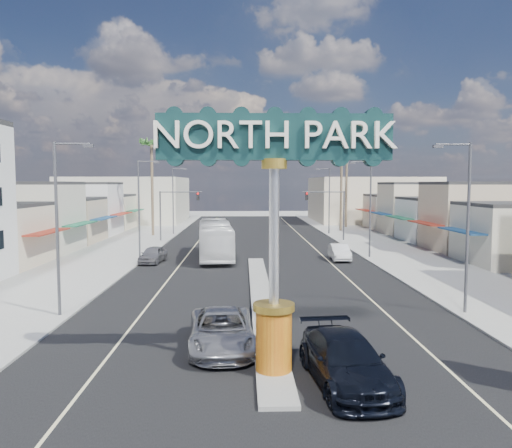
{
  "coord_description": "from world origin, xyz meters",
  "views": [
    {
      "loc": [
        -1.09,
        -15.56,
        6.89
      ],
      "look_at": [
        -0.38,
        12.6,
        4.61
      ],
      "focal_mm": 35.0,
      "sensor_mm": 36.0,
      "label": 1
    }
  ],
  "objects": [
    {
      "name": "storefront_row_left",
      "position": [
        -24.0,
        43.0,
        3.0
      ],
      "size": [
        12.0,
        42.0,
        6.0
      ],
      "primitive_type": "cube",
      "color": "beige",
      "rests_on": "ground"
    },
    {
      "name": "sidewalk_left",
      "position": [
        -14.0,
        30.0,
        0.06
      ],
      "size": [
        8.0,
        120.0,
        0.12
      ],
      "primitive_type": "cube",
      "color": "gray",
      "rests_on": "ground"
    },
    {
      "name": "ground",
      "position": [
        0.0,
        30.0,
        0.0
      ],
      "size": [
        160.0,
        160.0,
        0.0
      ],
      "primitive_type": "plane",
      "color": "gray",
      "rests_on": "ground"
    },
    {
      "name": "backdrop_far_left",
      "position": [
        -22.0,
        75.0,
        4.0
      ],
      "size": [
        20.0,
        20.0,
        8.0
      ],
      "primitive_type": "cube",
      "color": "#B7B29E",
      "rests_on": "ground"
    },
    {
      "name": "streetlight_l_far",
      "position": [
        -10.43,
        52.0,
        5.07
      ],
      "size": [
        2.03,
        0.22,
        9.0
      ],
      "color": "#47474C",
      "rests_on": "ground"
    },
    {
      "name": "gateway_sign",
      "position": [
        0.0,
        1.98,
        5.93
      ],
      "size": [
        8.2,
        1.5,
        9.15
      ],
      "color": "#BC400E",
      "rests_on": "median_island"
    },
    {
      "name": "palm_right_mid",
      "position": [
        13.0,
        56.0,
        10.6
      ],
      "size": [
        2.6,
        2.6,
        12.1
      ],
      "color": "brown",
      "rests_on": "ground"
    },
    {
      "name": "median_island",
      "position": [
        0.0,
        14.0,
        0.08
      ],
      "size": [
        1.3,
        30.0,
        0.16
      ],
      "primitive_type": "cube",
      "color": "gray",
      "rests_on": "ground"
    },
    {
      "name": "car_parked_right",
      "position": [
        7.58,
        28.9,
        0.73
      ],
      "size": [
        1.67,
        4.47,
        1.46
      ],
      "primitive_type": "imported",
      "rotation": [
        0.0,
        0.0,
        -0.03
      ],
      "color": "silver",
      "rests_on": "ground"
    },
    {
      "name": "traffic_signal_right",
      "position": [
        9.18,
        43.99,
        4.27
      ],
      "size": [
        5.09,
        0.45,
        6.0
      ],
      "color": "#47474C",
      "rests_on": "ground"
    },
    {
      "name": "streetlight_l_mid",
      "position": [
        -10.43,
        30.0,
        5.07
      ],
      "size": [
        2.03,
        0.22,
        9.0
      ],
      "color": "#47474C",
      "rests_on": "ground"
    },
    {
      "name": "streetlight_r_near",
      "position": [
        10.43,
        10.0,
        5.07
      ],
      "size": [
        2.03,
        0.22,
        9.0
      ],
      "color": "#47474C",
      "rests_on": "ground"
    },
    {
      "name": "storefront_row_right",
      "position": [
        24.0,
        43.0,
        3.0
      ],
      "size": [
        12.0,
        42.0,
        6.0
      ],
      "primitive_type": "cube",
      "color": "#B7B29E",
      "rests_on": "ground"
    },
    {
      "name": "road",
      "position": [
        0.0,
        30.0,
        0.01
      ],
      "size": [
        20.0,
        120.0,
        0.01
      ],
      "primitive_type": "cube",
      "color": "black",
      "rests_on": "ground"
    },
    {
      "name": "suv_left",
      "position": [
        -2.0,
        4.82,
        0.8
      ],
      "size": [
        3.04,
        5.92,
        1.6
      ],
      "primitive_type": "imported",
      "rotation": [
        0.0,
        0.0,
        0.07
      ],
      "color": "#9E9FA3",
      "rests_on": "ground"
    },
    {
      "name": "sidewalk_right",
      "position": [
        14.0,
        30.0,
        0.06
      ],
      "size": [
        8.0,
        120.0,
        0.12
      ],
      "primitive_type": "cube",
      "color": "gray",
      "rests_on": "ground"
    },
    {
      "name": "car_parked_left",
      "position": [
        -9.0,
        27.77,
        0.72
      ],
      "size": [
        2.19,
        4.41,
        1.44
      ],
      "primitive_type": "imported",
      "rotation": [
        0.0,
        0.0,
        -0.12
      ],
      "color": "slate",
      "rests_on": "ground"
    },
    {
      "name": "streetlight_l_near",
      "position": [
        -10.43,
        10.0,
        5.07
      ],
      "size": [
        2.03,
        0.22,
        9.0
      ],
      "color": "#47474C",
      "rests_on": "ground"
    },
    {
      "name": "streetlight_r_far",
      "position": [
        10.43,
        52.0,
        5.07
      ],
      "size": [
        2.03,
        0.22,
        9.0
      ],
      "color": "#47474C",
      "rests_on": "ground"
    },
    {
      "name": "backdrop_far_right",
      "position": [
        22.0,
        75.0,
        4.0
      ],
      "size": [
        20.0,
        20.0,
        8.0
      ],
      "primitive_type": "cube",
      "color": "beige",
      "rests_on": "ground"
    },
    {
      "name": "traffic_signal_left",
      "position": [
        -9.18,
        43.99,
        4.27
      ],
      "size": [
        5.09,
        0.45,
        6.0
      ],
      "color": "#47474C",
      "rests_on": "ground"
    },
    {
      "name": "city_bus",
      "position": [
        -3.72,
        30.66,
        1.72
      ],
      "size": [
        3.94,
        12.58,
        3.45
      ],
      "primitive_type": "imported",
      "rotation": [
        0.0,
        0.0,
        0.09
      ],
      "color": "silver",
      "rests_on": "ground"
    },
    {
      "name": "palm_left_far",
      "position": [
        -13.0,
        50.0,
        11.5
      ],
      "size": [
        2.6,
        2.6,
        13.1
      ],
      "color": "brown",
      "rests_on": "ground"
    },
    {
      "name": "suv_right",
      "position": [
        2.42,
        1.05,
        0.84
      ],
      "size": [
        2.97,
        6.02,
        1.68
      ],
      "primitive_type": "imported",
      "rotation": [
        0.0,
        0.0,
        0.11
      ],
      "color": "black",
      "rests_on": "ground"
    },
    {
      "name": "streetlight_r_mid",
      "position": [
        10.43,
        30.0,
        5.07
      ],
      "size": [
        2.03,
        0.22,
        9.0
      ],
      "color": "#47474C",
      "rests_on": "ground"
    },
    {
      "name": "palm_right_far",
      "position": [
        15.0,
        62.0,
        12.39
      ],
      "size": [
        2.6,
        2.6,
        14.1
      ],
      "color": "brown",
      "rests_on": "ground"
    }
  ]
}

